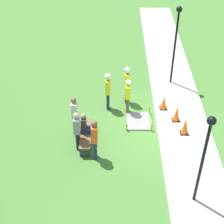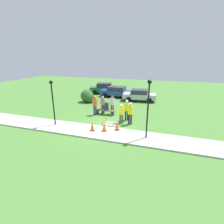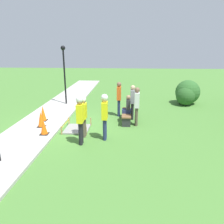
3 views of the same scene
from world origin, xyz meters
name	(u,v)px [view 1 (image 1 of 3)]	position (x,y,z in m)	size (l,w,h in m)	color
ground_plane	(157,129)	(0.00, 0.00, 0.00)	(60.00, 60.00, 0.00)	#477A33
sidewalk	(183,128)	(0.00, -1.14, 0.05)	(28.00, 2.27, 0.10)	#ADAAA3
wet_concrete_patch	(138,121)	(0.51, 0.77, 0.04)	(1.28, 1.11, 0.38)	gray
traffic_cone_near_patch	(185,126)	(-0.36, -1.10, 0.48)	(0.34, 0.34, 0.76)	black
traffic_cone_far_patch	(177,114)	(0.51, -0.87, 0.46)	(0.34, 0.34, 0.72)	black
traffic_cone_sidewalk_edge	(164,103)	(1.38, -0.41, 0.41)	(0.34, 0.34, 0.64)	black
park_bench	(86,136)	(-0.84, 2.99, 0.34)	(1.81, 0.44, 0.48)	#2D2D33
person_seated_on_bench	(84,125)	(-0.72, 3.04, 0.83)	(0.36, 0.44, 0.89)	navy
worker_supervisor	(128,93)	(1.25, 1.25, 1.01)	(0.40, 0.25, 1.71)	brown
worker_assistant	(108,88)	(1.49, 2.14, 1.13)	(0.40, 0.27, 1.87)	navy
worker_trainee	(127,82)	(2.00, 1.28, 1.16)	(0.40, 0.27, 1.90)	black
bystander_in_orange_shirt	(95,137)	(-1.73, 2.58, 1.06)	(0.40, 0.24, 1.85)	navy
bystander_in_gray_shirt	(75,113)	(-0.27, 3.47, 1.05)	(0.40, 0.24, 1.83)	brown
bystander_in_white_shirt	(77,129)	(-1.20, 3.29, 1.01)	(0.40, 0.23, 1.78)	black
lamppost_near	(176,35)	(3.65, -1.03, 2.70)	(0.28, 0.28, 3.97)	black
lamppost_far	(205,149)	(-3.79, -0.90, 2.48)	(0.28, 0.28, 3.59)	black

